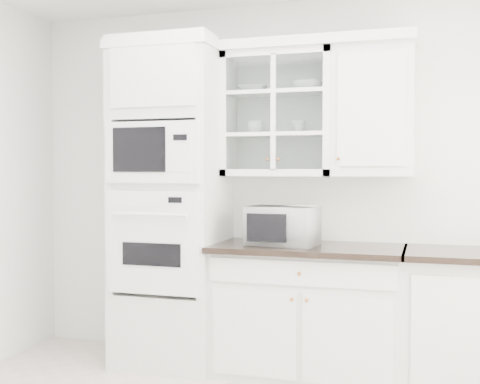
% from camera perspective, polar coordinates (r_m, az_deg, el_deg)
% --- Properties ---
extents(room_shell, '(4.00, 3.50, 2.70)m').
position_cam_1_polar(room_shell, '(3.32, -1.56, 7.93)').
color(room_shell, white).
rests_on(room_shell, ground).
extents(oven_column, '(0.76, 0.68, 2.40)m').
position_cam_1_polar(oven_column, '(4.50, -6.52, -1.03)').
color(oven_column, silver).
rests_on(oven_column, ground).
extents(base_cabinet_run, '(1.32, 0.67, 0.92)m').
position_cam_1_polar(base_cabinet_run, '(4.32, 6.52, -11.04)').
color(base_cabinet_run, silver).
rests_on(base_cabinet_run, ground).
extents(extra_base_cabinet, '(0.72, 0.67, 0.92)m').
position_cam_1_polar(extra_base_cabinet, '(4.26, 20.13, -11.35)').
color(extra_base_cabinet, silver).
rests_on(extra_base_cabinet, ground).
extents(upper_cabinet_glass, '(0.80, 0.33, 0.90)m').
position_cam_1_polar(upper_cabinet_glass, '(4.42, 3.71, 7.36)').
color(upper_cabinet_glass, silver).
rests_on(upper_cabinet_glass, room_shell).
extents(upper_cabinet_solid, '(0.55, 0.33, 0.90)m').
position_cam_1_polar(upper_cabinet_solid, '(4.31, 12.54, 7.45)').
color(upper_cabinet_solid, silver).
rests_on(upper_cabinet_solid, room_shell).
extents(crown_molding, '(2.14, 0.38, 0.07)m').
position_cam_1_polar(crown_molding, '(4.49, 2.31, 13.53)').
color(crown_molding, white).
rests_on(crown_molding, room_shell).
extents(countertop_microwave, '(0.51, 0.44, 0.27)m').
position_cam_1_polar(countertop_microwave, '(4.23, 4.12, -3.17)').
color(countertop_microwave, white).
rests_on(countertop_microwave, base_cabinet_run).
extents(bowl_a, '(0.25, 0.25, 0.05)m').
position_cam_1_polar(bowl_a, '(4.50, 1.17, 9.67)').
color(bowl_a, white).
rests_on(bowl_a, upper_cabinet_glass).
extents(bowl_b, '(0.24, 0.24, 0.07)m').
position_cam_1_polar(bowl_b, '(4.41, 6.43, 9.91)').
color(bowl_b, white).
rests_on(bowl_b, upper_cabinet_glass).
extents(cup_a, '(0.14, 0.14, 0.09)m').
position_cam_1_polar(cup_a, '(4.46, 1.45, 6.12)').
color(cup_a, white).
rests_on(cup_a, upper_cabinet_glass).
extents(cup_b, '(0.13, 0.13, 0.09)m').
position_cam_1_polar(cup_b, '(4.40, 5.57, 6.16)').
color(cup_b, white).
rests_on(cup_b, upper_cabinet_glass).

